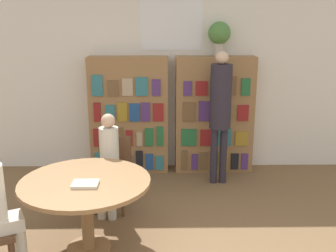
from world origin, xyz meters
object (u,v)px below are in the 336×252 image
at_px(flower_vase, 219,34).
at_px(chair_left_side, 113,169).
at_px(seated_reader_left, 108,161).
at_px(bookshelf_left, 129,115).
at_px(bookshelf_right, 214,115).
at_px(librarian_standing, 220,105).
at_px(reading_table, 86,191).

xyz_separation_m(flower_vase, chair_left_side, (-1.41, -1.21, -1.55)).
height_order(flower_vase, chair_left_side, flower_vase).
height_order(chair_left_side, seated_reader_left, seated_reader_left).
bearing_deg(bookshelf_left, bookshelf_right, 0.01).
distance_m(bookshelf_left, flower_vase, 1.75).
height_order(bookshelf_left, seated_reader_left, bookshelf_left).
bearing_deg(bookshelf_left, flower_vase, 0.22).
bearing_deg(seated_reader_left, librarian_standing, -138.73).
xyz_separation_m(reading_table, chair_left_side, (0.15, 0.96, -0.15)).
height_order(bookshelf_left, flower_vase, flower_vase).
height_order(flower_vase, reading_table, flower_vase).
xyz_separation_m(seated_reader_left, librarian_standing, (1.41, 0.89, 0.47)).
distance_m(bookshelf_right, chair_left_side, 1.86).
bearing_deg(bookshelf_left, chair_left_side, -94.82).
bearing_deg(seated_reader_left, chair_left_side, -90.00).
bearing_deg(librarian_standing, bookshelf_right, 91.37).
relative_size(flower_vase, chair_left_side, 0.55).
distance_m(chair_left_side, librarian_standing, 1.68).
bearing_deg(bookshelf_right, chair_left_side, -138.54).
bearing_deg(chair_left_side, librarian_standing, -143.98).
distance_m(bookshelf_right, reading_table, 2.65).
height_order(flower_vase, seated_reader_left, flower_vase).
bearing_deg(flower_vase, chair_left_side, -139.20).
bearing_deg(bookshelf_left, reading_table, -96.63).
distance_m(reading_table, librarian_standing, 2.31).
height_order(bookshelf_right, chair_left_side, bookshelf_right).
bearing_deg(seated_reader_left, bookshelf_right, -126.16).
bearing_deg(bookshelf_right, seated_reader_left, -135.04).
xyz_separation_m(chair_left_side, librarian_standing, (1.38, 0.71, 0.64)).
xyz_separation_m(bookshelf_left, reading_table, (-0.25, -2.16, -0.23)).
relative_size(bookshelf_left, reading_table, 1.37).
bearing_deg(reading_table, seated_reader_left, 81.12).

